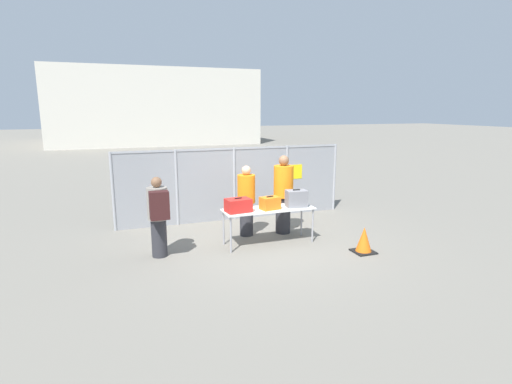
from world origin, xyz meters
The scene contains 12 objects.
ground_plane centered at (0.00, 0.00, 0.00)m, with size 120.00×120.00×0.00m, color slate.
fence_section centered at (0.02, 2.17, 1.01)m, with size 6.18×0.07×1.93m.
inspection_table centered at (0.10, -0.01, 0.73)m, with size 2.01×0.67×0.79m.
suitcase_red centered at (-0.61, -0.05, 0.94)m, with size 0.55×0.41×0.31m.
suitcase_orange centered at (0.10, -0.07, 0.93)m, with size 0.44×0.34×0.29m.
suitcase_grey centered at (0.74, -0.06, 0.98)m, with size 0.49×0.37×0.39m.
traveler_hooded centered at (-2.25, -0.03, 0.89)m, with size 0.40×0.62×1.63m.
security_worker_near centered at (-0.16, 0.71, 0.85)m, with size 0.41×0.41×1.65m.
security_worker_far centered at (0.72, 0.60, 0.96)m, with size 0.46×0.46×1.87m.
utility_trailer centered at (1.43, 3.84, 0.40)m, with size 3.77×2.18×0.67m.
distant_hangar centered at (0.89, 30.34, 3.07)m, with size 16.63×12.21×6.14m.
traffic_cone centered at (1.74, -1.22, 0.25)m, with size 0.43×0.43×0.54m.
Camera 1 is at (-3.09, -7.81, 2.91)m, focal length 28.00 mm.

